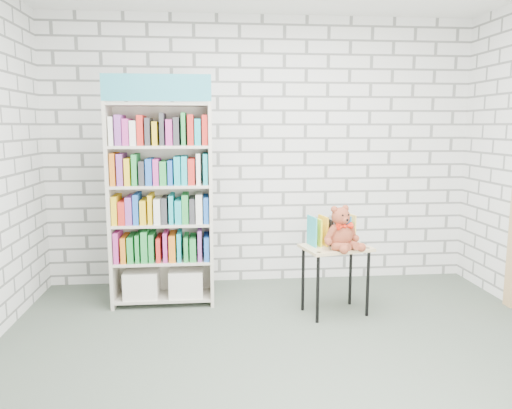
{
  "coord_description": "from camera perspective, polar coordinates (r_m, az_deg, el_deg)",
  "views": [
    {
      "loc": [
        -0.57,
        -3.28,
        1.67
      ],
      "look_at": [
        -0.16,
        0.95,
        1.0
      ],
      "focal_mm": 35.0,
      "sensor_mm": 36.0,
      "label": 1
    }
  ],
  "objects": [
    {
      "name": "bookshelf",
      "position": [
        4.71,
        -10.71,
        0.16
      ],
      "size": [
        0.94,
        0.37,
        2.12
      ],
      "color": "beige",
      "rests_on": "ground"
    },
    {
      "name": "room_shell",
      "position": [
        3.33,
        4.46,
        10.85
      ],
      "size": [
        4.52,
        4.02,
        2.81
      ],
      "color": "silver",
      "rests_on": "ground"
    },
    {
      "name": "table_books",
      "position": [
        4.54,
        8.6,
        -3.01
      ],
      "size": [
        0.43,
        0.26,
        0.24
      ],
      "color": "#28A8AE",
      "rests_on": "display_table"
    },
    {
      "name": "ground",
      "position": [
        3.73,
        4.11,
        -17.71
      ],
      "size": [
        4.5,
        4.5,
        0.0
      ],
      "primitive_type": "plane",
      "color": "#455044",
      "rests_on": "ground"
    },
    {
      "name": "teddy_bear",
      "position": [
        4.38,
        9.76,
        -3.08
      ],
      "size": [
        0.35,
        0.34,
        0.38
      ],
      "color": "maroon",
      "rests_on": "display_table"
    },
    {
      "name": "display_table",
      "position": [
        4.51,
        9.08,
        -5.8
      ],
      "size": [
        0.65,
        0.52,
        0.62
      ],
      "color": "tan",
      "rests_on": "ground"
    }
  ]
}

